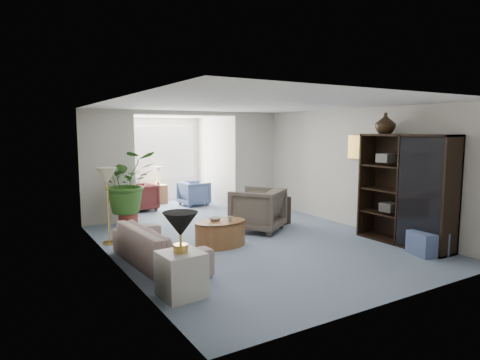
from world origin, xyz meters
TOP-DOWN VIEW (x-y plane):
  - floor at (0.00, 0.00)m, footprint 6.00×6.00m
  - sunroom_floor at (0.00, 4.10)m, footprint 2.60×2.60m
  - back_pier_left at (-1.90, 3.00)m, footprint 1.20×0.12m
  - back_pier_right at (1.90, 3.00)m, footprint 1.20×0.12m
  - back_header at (0.00, 3.00)m, footprint 2.60×0.12m
  - window_pane at (0.00, 5.18)m, footprint 2.20×0.02m
  - window_blinds at (0.00, 5.15)m, footprint 2.20×0.02m
  - framed_picture at (2.46, -0.10)m, footprint 0.04×0.50m
  - sofa at (-1.93, -0.18)m, footprint 0.92×2.06m
  - end_table at (-2.13, -1.53)m, footprint 0.54×0.54m
  - table_lamp at (-2.13, -1.53)m, footprint 0.44×0.44m
  - floor_lamp at (-2.31, 1.34)m, footprint 0.36×0.36m
  - coffee_table at (-0.65, 0.20)m, footprint 1.21×1.21m
  - coffee_bowl at (-0.70, 0.30)m, footprint 0.28×0.28m
  - coffee_cup at (-0.50, 0.10)m, footprint 0.12×0.12m
  - wingback_chair at (0.53, 0.79)m, footprint 1.32×1.33m
  - side_table_dark at (1.23, 1.09)m, footprint 0.59×0.52m
  - entertainment_cabinet at (2.23, -1.41)m, footprint 0.48×1.78m
  - cabinet_urn at (2.23, -0.91)m, footprint 0.37×0.37m
  - ottoman at (2.04, -2.02)m, footprint 0.58×0.58m
  - plant_pot at (-1.65, 2.43)m, footprint 0.40×0.40m
  - house_plant at (-1.65, 2.43)m, footprint 1.18×1.02m
  - sunroom_chair_blue at (0.63, 4.09)m, footprint 0.77×0.75m
  - sunroom_chair_maroon at (-0.87, 4.09)m, footprint 0.80×0.78m
  - sunroom_table at (-0.12, 4.84)m, footprint 0.45×0.36m
  - shelf_clutter at (2.18, -1.31)m, footprint 0.30×1.04m

SIDE VIEW (x-z plane):
  - floor at x=0.00m, z-range 0.00..0.00m
  - sunroom_floor at x=0.00m, z-range 0.00..0.00m
  - plant_pot at x=-1.65m, z-range 0.00..0.32m
  - ottoman at x=2.04m, z-range 0.00..0.38m
  - coffee_table at x=-0.65m, z-range 0.00..0.45m
  - sunroom_table at x=-0.12m, z-range 0.00..0.53m
  - end_table at x=-2.13m, z-range 0.00..0.56m
  - sofa at x=-1.93m, z-range 0.00..0.59m
  - side_table_dark at x=1.23m, z-range 0.00..0.60m
  - sunroom_chair_blue at x=0.63m, z-range 0.00..0.66m
  - sunroom_chair_maroon at x=-0.87m, z-range 0.00..0.69m
  - wingback_chair at x=0.53m, z-range 0.00..0.88m
  - coffee_bowl at x=-0.70m, z-range 0.45..0.50m
  - coffee_cup at x=-0.50m, z-range 0.45..0.54m
  - table_lamp at x=-2.13m, z-range 0.76..1.06m
  - house_plant at x=-1.65m, z-range 0.32..1.63m
  - entertainment_cabinet at x=2.23m, z-range 0.00..1.98m
  - shelf_clutter at x=2.18m, z-range 0.71..1.77m
  - back_pier_left at x=-1.90m, z-range 0.00..2.50m
  - back_pier_right at x=1.90m, z-range 0.00..2.50m
  - floor_lamp at x=-2.31m, z-range 1.11..1.39m
  - window_pane at x=0.00m, z-range 0.65..2.15m
  - window_blinds at x=0.00m, z-range 0.65..2.15m
  - framed_picture at x=2.46m, z-range 1.50..1.90m
  - cabinet_urn at x=2.23m, z-range 1.98..2.37m
  - back_header at x=0.00m, z-range 2.40..2.50m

